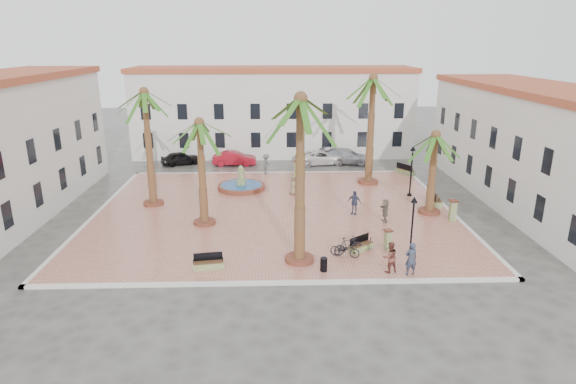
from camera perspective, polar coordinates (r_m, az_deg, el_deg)
name	(u,v)px	position (r m, az deg, el deg)	size (l,w,h in m)	color
ground	(275,213)	(35.62, -1.61, -2.47)	(120.00, 120.00, 0.00)	#56544F
plaza	(275,212)	(35.59, -1.61, -2.36)	(26.00, 22.00, 0.15)	tan
kerb_n	(274,173)	(46.09, -1.68, 2.28)	(26.30, 0.30, 0.16)	silver
kerb_s	(276,283)	(25.51, -1.49, -10.73)	(26.30, 0.30, 0.16)	silver
kerb_e	(448,210)	(37.91, 18.45, -2.02)	(0.30, 22.30, 0.16)	silver
kerb_w	(97,214)	(37.87, -21.70, -2.40)	(0.30, 22.30, 0.16)	silver
building_north	(273,111)	(53.99, -1.76, 9.59)	(30.40, 7.40, 9.50)	white
building_east	(535,145)	(41.47, 27.26, 4.92)	(7.40, 26.40, 9.00)	white
building_west	(2,148)	(39.13, -30.82, 4.50)	(6.40, 24.40, 10.00)	white
fountain	(241,186)	(40.90, -5.55, 0.73)	(3.97, 3.97, 2.05)	brown
palm_nw	(145,104)	(36.73, -16.59, 9.97)	(4.97, 4.97, 8.88)	brown
palm_sw	(200,135)	(31.95, -10.41, 6.69)	(4.90, 4.90, 7.32)	brown
palm_s	(301,117)	(25.30, 1.50, 8.91)	(5.34, 5.34, 9.54)	brown
palm_e	(435,146)	(35.34, 17.02, 5.25)	(5.10, 5.10, 6.11)	brown
palm_ne	(373,90)	(41.59, 10.02, 11.83)	(5.73, 5.73, 9.48)	brown
bench_s	(208,265)	(27.07, -9.41, -8.48)	(1.72, 0.75, 0.88)	#889A5B
bench_se	(361,246)	(29.27, 8.67, -6.39)	(1.64, 1.39, 0.88)	#889A5B
bench_e	(436,201)	(38.59, 17.09, -0.97)	(0.84, 2.06, 1.06)	#889A5B
bench_ne	(405,171)	(46.71, 13.71, 2.43)	(1.51, 1.92, 1.00)	#889A5B
lamppost_s	(413,216)	(28.53, 14.59, -2.71)	(0.39, 0.39, 3.57)	black
lamppost_e	(412,162)	(39.52, 14.48, 3.45)	(0.45, 0.45, 4.13)	black
bollard_se	(388,239)	(29.55, 11.75, -5.48)	(0.55, 0.55, 1.26)	#889A5B
bollard_n	(297,168)	(44.40, 1.05, 2.85)	(0.61, 0.61, 1.54)	#889A5B
bollard_e	(453,210)	(35.34, 18.95, -2.02)	(0.55, 0.55, 1.49)	#889A5B
litter_bin	(324,264)	(26.49, 4.26, -8.55)	(0.39, 0.39, 0.77)	black
cyclist_a	(411,259)	(26.61, 14.37, -7.67)	(0.68, 0.44, 1.86)	#333A4D
bicycle_a	(345,249)	(28.23, 6.78, -6.76)	(0.61, 1.74, 0.91)	black
cyclist_b	(390,257)	(26.68, 11.98, -7.56)	(0.85, 0.66, 1.74)	brown
bicycle_b	(348,246)	(28.50, 7.13, -6.34)	(0.52, 1.82, 1.10)	black
pedestrian_fountain_a	(293,185)	(39.08, 0.60, 0.82)	(0.78, 0.51, 1.60)	#837352
pedestrian_fountain_b	(354,202)	(34.96, 7.85, -1.23)	(1.04, 0.43, 1.77)	#3D4463
pedestrian_north	(266,164)	(45.26, -2.60, 3.33)	(1.24, 0.71, 1.92)	#56555A
pedestrian_east	(385,211)	(33.84, 11.44, -2.17)	(1.52, 0.49, 1.64)	#73685B
car_black	(181,158)	(50.61, -12.57, 3.94)	(1.61, 4.01, 1.37)	black
car_red	(235,158)	(49.41, -6.36, 3.98)	(1.53, 4.38, 1.44)	#A51221
car_silver	(346,156)	(50.21, 6.89, 4.23)	(2.16, 5.32, 1.54)	#A2A3AA
car_white	(322,157)	(49.72, 4.03, 4.12)	(2.38, 5.16, 1.44)	white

